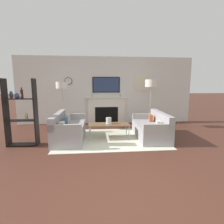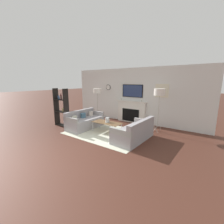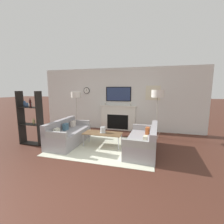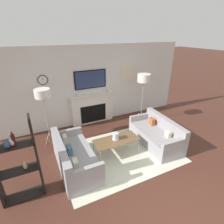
% 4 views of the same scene
% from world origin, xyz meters
% --- Properties ---
extents(ground_plane, '(60.00, 60.00, 0.00)m').
position_xyz_m(ground_plane, '(0.00, 0.00, 0.00)').
color(ground_plane, '#4C281E').
extents(fireplace_wall, '(7.15, 0.28, 2.70)m').
position_xyz_m(fireplace_wall, '(0.00, 4.71, 1.22)').
color(fireplace_wall, silver).
rests_on(fireplace_wall, ground_plane).
extents(area_rug, '(3.08, 2.19, 0.01)m').
position_xyz_m(area_rug, '(0.00, 2.54, 0.01)').
color(area_rug, beige).
rests_on(area_rug, ground_plane).
extents(couch_left, '(0.81, 1.71, 0.78)m').
position_xyz_m(couch_left, '(-1.23, 2.54, 0.29)').
color(couch_left, '#999599').
rests_on(couch_left, ground_plane).
extents(couch_right, '(0.88, 1.76, 0.76)m').
position_xyz_m(couch_right, '(1.23, 2.54, 0.28)').
color(couch_right, '#999599').
rests_on(couch_right, ground_plane).
extents(coffee_table, '(1.21, 0.54, 0.43)m').
position_xyz_m(coffee_table, '(-0.05, 2.62, 0.40)').
color(coffee_table, brown).
rests_on(coffee_table, ground_plane).
extents(hurricane_candle, '(0.19, 0.19, 0.18)m').
position_xyz_m(hurricane_candle, '(-0.05, 2.67, 0.51)').
color(hurricane_candle, silver).
rests_on(hurricane_candle, coffee_table).
extents(floor_lamp_left, '(0.41, 0.41, 1.69)m').
position_xyz_m(floor_lamp_left, '(-1.61, 3.89, 1.55)').
color(floor_lamp_left, '#9E998E').
rests_on(floor_lamp_left, ground_plane).
extents(floor_lamp_right, '(0.43, 0.43, 1.78)m').
position_xyz_m(floor_lamp_right, '(1.61, 3.89, 1.62)').
color(floor_lamp_right, '#9E998E').
rests_on(floor_lamp_right, ground_plane).
extents(shelf_unit, '(0.77, 0.28, 1.74)m').
position_xyz_m(shelf_unit, '(-2.35, 2.18, 0.88)').
color(shelf_unit, black).
rests_on(shelf_unit, ground_plane).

